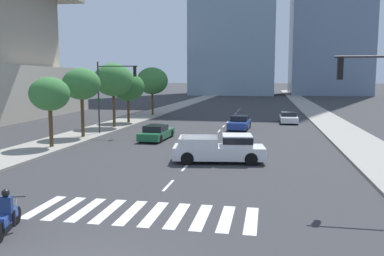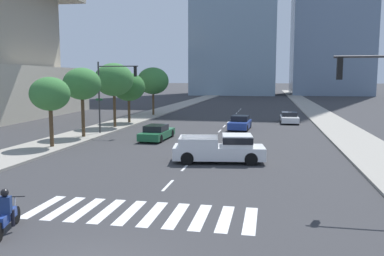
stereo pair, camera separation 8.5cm
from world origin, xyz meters
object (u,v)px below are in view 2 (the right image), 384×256
object	(u,v)px
pickup_truck	(223,149)
sedan_blue_1	(240,123)
traffic_signal_far	(112,85)
street_tree_fifth	(153,81)
street_tree_second	(82,84)
sedan_green_2	(157,133)
street_tree_nearest	(50,94)
street_tree_third	(114,80)
sedan_white_0	(289,118)
street_tree_fourth	(129,87)
motorcycle_lead	(7,215)

from	to	relation	value
pickup_truck	sedan_blue_1	size ratio (longest dim) A/B	1.31
traffic_signal_far	street_tree_fifth	xyz separation A→B (m)	(-1.69, 18.29, 0.26)
street_tree_second	street_tree_fifth	bearing A→B (deg)	90.00
sedan_green_2	traffic_signal_far	bearing A→B (deg)	68.48
traffic_signal_far	street_tree_nearest	distance (m)	7.67
sedan_green_2	street_tree_third	bearing A→B (deg)	45.88
sedan_white_0	street_tree_nearest	size ratio (longest dim) A/B	0.91
sedan_blue_1	street_tree_fourth	size ratio (longest dim) A/B	0.79
sedan_green_2	pickup_truck	bearing A→B (deg)	-138.43
pickup_truck	street_tree_second	xyz separation A→B (m)	(-12.65, 7.37, 3.73)
street_tree_third	street_tree_fourth	world-z (taller)	street_tree_third
street_tree_fifth	motorcycle_lead	bearing A→B (deg)	-80.26
street_tree_fifth	sedan_green_2	bearing A→B (deg)	-72.84
street_tree_third	street_tree_fourth	bearing A→B (deg)	90.00
motorcycle_lead	street_tree_fourth	size ratio (longest dim) A/B	0.40
traffic_signal_far	street_tree_third	distance (m)	4.88
street_tree_second	street_tree_nearest	bearing A→B (deg)	-90.00
pickup_truck	traffic_signal_far	bearing A→B (deg)	130.29
street_tree_second	street_tree_third	distance (m)	7.01
street_tree_fifth	street_tree_third	bearing A→B (deg)	-90.00
pickup_truck	sedan_blue_1	xyz separation A→B (m)	(-0.15, 15.81, -0.19)
pickup_truck	street_tree_fourth	distance (m)	22.73
street_tree_second	street_tree_third	bearing A→B (deg)	90.00
street_tree_third	street_tree_fifth	size ratio (longest dim) A/B	1.01
sedan_green_2	street_tree_fourth	world-z (taller)	street_tree_fourth
street_tree_second	sedan_green_2	bearing A→B (deg)	3.86
pickup_truck	street_tree_fifth	xyz separation A→B (m)	(-12.65, 28.10, 3.86)
motorcycle_lead	street_tree_fifth	world-z (taller)	street_tree_fifth
traffic_signal_far	street_tree_nearest	size ratio (longest dim) A/B	1.27
motorcycle_lead	street_tree_nearest	world-z (taller)	street_tree_nearest
sedan_blue_1	street_tree_fourth	xyz separation A→B (m)	(-12.50, 2.79, 3.43)
street_tree_second	street_tree_fourth	distance (m)	11.25
traffic_signal_far	street_tree_fourth	world-z (taller)	traffic_signal_far
sedan_white_0	sedan_blue_1	bearing A→B (deg)	-37.14
street_tree_nearest	street_tree_fifth	size ratio (longest dim) A/B	0.79
pickup_truck	traffic_signal_far	world-z (taller)	traffic_signal_far
motorcycle_lead	sedan_blue_1	size ratio (longest dim) A/B	0.50
street_tree_nearest	street_tree_second	xyz separation A→B (m)	(-0.00, 5.02, 0.64)
street_tree_fourth	street_tree_fifth	world-z (taller)	street_tree_fifth
motorcycle_lead	street_tree_fifth	distance (m)	41.33
street_tree_nearest	sedan_white_0	bearing A→B (deg)	49.16
sedan_green_2	street_tree_fourth	xyz separation A→B (m)	(-6.27, 10.82, 3.48)
sedan_white_0	street_tree_third	xyz separation A→B (m)	(-17.56, -8.30, 4.30)
street_tree_nearest	street_tree_second	distance (m)	5.06
traffic_signal_far	street_tree_second	bearing A→B (deg)	-124.61
sedan_green_2	sedan_blue_1	bearing A→B (deg)	-35.60
motorcycle_lead	sedan_green_2	bearing A→B (deg)	-14.65
pickup_truck	street_tree_fifth	size ratio (longest dim) A/B	0.90
sedan_blue_1	street_tree_fifth	world-z (taller)	street_tree_fifth
street_tree_fifth	street_tree_nearest	bearing A→B (deg)	-90.00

